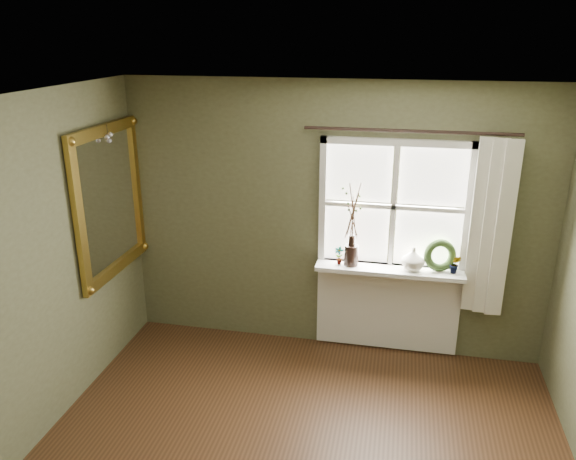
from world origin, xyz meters
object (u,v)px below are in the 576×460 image
(cream_vase, at_px, (413,259))
(gilt_mirror, at_px, (110,201))
(dark_jug, at_px, (351,255))
(wreath, at_px, (440,259))

(cream_vase, height_order, gilt_mirror, gilt_mirror)
(dark_jug, height_order, wreath, wreath)
(cream_vase, distance_m, wreath, 0.24)
(dark_jug, height_order, cream_vase, cream_vase)
(dark_jug, relative_size, wreath, 0.65)
(dark_jug, relative_size, gilt_mirror, 0.14)
(cream_vase, height_order, wreath, wreath)
(dark_jug, bearing_deg, wreath, 2.86)
(dark_jug, xyz_separation_m, gilt_mirror, (-2.16, -0.42, 0.52))
(wreath, bearing_deg, gilt_mirror, 172.40)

